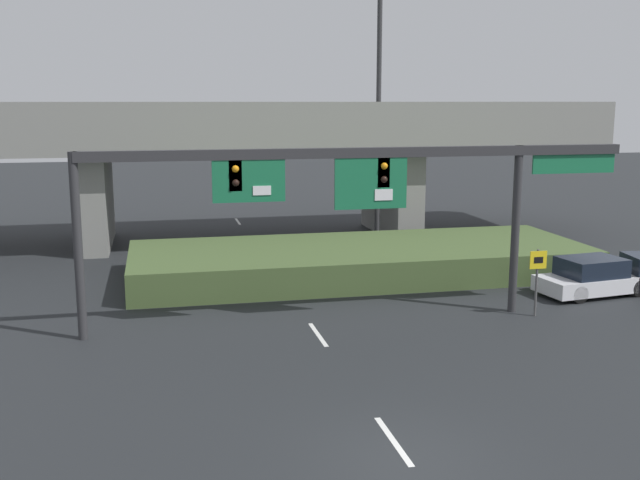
{
  "coord_description": "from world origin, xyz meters",
  "views": [
    {
      "loc": [
        -4.75,
        -13.55,
        7.15
      ],
      "look_at": [
        0.0,
        7.97,
        3.05
      ],
      "focal_mm": 42.0,
      "sensor_mm": 36.0,
      "label": 1
    }
  ],
  "objects": [
    {
      "name": "highway_light_pole_near",
      "position": [
        6.0,
        21.9,
        8.21
      ],
      "size": [
        0.7,
        0.36,
        15.65
      ],
      "color": "#2D2D30",
      "rests_on": "ground"
    },
    {
      "name": "grass_embankment",
      "position": [
        3.44,
        15.85,
        0.61
      ],
      "size": [
        18.73,
        6.84,
        1.22
      ],
      "color": "#42562D",
      "rests_on": "ground"
    },
    {
      "name": "parked_sedan_near_right",
      "position": [
        11.1,
        10.81,
        0.65
      ],
      "size": [
        4.5,
        2.42,
        1.41
      ],
      "rotation": [
        0.0,
        0.0,
        0.13
      ],
      "color": "silver",
      "rests_on": "ground"
    },
    {
      "name": "signal_gantry",
      "position": [
        1.28,
        9.35,
        4.68
      ],
      "size": [
        17.95,
        0.44,
        5.7
      ],
      "color": "#2D2D30",
      "rests_on": "ground"
    },
    {
      "name": "overpass_bridge",
      "position": [
        -0.0,
        24.9,
        4.99
      ],
      "size": [
        36.28,
        8.53,
        7.11
      ],
      "color": "gray",
      "rests_on": "ground"
    },
    {
      "name": "speed_limit_sign",
      "position": [
        7.58,
        8.64,
        1.5
      ],
      "size": [
        0.6,
        0.11,
        2.3
      ],
      "color": "#4C4C4C",
      "rests_on": "ground"
    },
    {
      "name": "lane_markings",
      "position": [
        0.0,
        12.03,
        0.0
      ],
      "size": [
        0.14,
        40.19,
        0.01
      ],
      "color": "silver",
      "rests_on": "ground"
    },
    {
      "name": "ground_plane",
      "position": [
        0.0,
        0.0,
        0.0
      ],
      "size": [
        160.0,
        160.0,
        0.0
      ],
      "primitive_type": "plane",
      "color": "black"
    }
  ]
}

